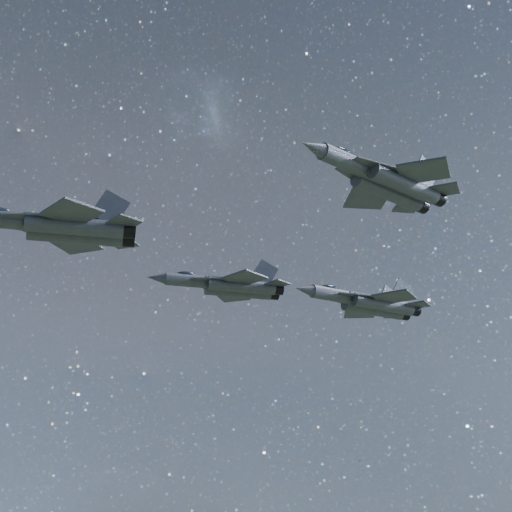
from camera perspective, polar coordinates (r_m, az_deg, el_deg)
jet_lead at (r=66.78m, az=-15.44°, el=2.28°), size 17.78×11.74×4.55m
jet_left at (r=89.20m, az=-2.18°, el=-2.39°), size 17.69×11.79×4.49m
jet_right at (r=66.63m, az=10.33°, el=5.95°), size 17.70×12.48×4.48m
jet_slot at (r=82.71m, az=8.99°, el=-3.73°), size 16.92×11.84×4.26m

